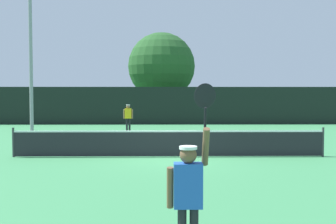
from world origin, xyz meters
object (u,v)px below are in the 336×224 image
Objects in this scene: light_pole at (30,36)px; parked_car_near at (277,110)px; tennis_ball at (195,151)px; large_tree at (162,66)px; player_receiving at (128,115)px; player_serving at (189,187)px.

light_pole is 23.92m from parked_car_near.
tennis_ball is 0.01× the size of large_tree.
player_receiving reaches higher than tennis_ball.
large_tree is at bearing 90.90° from player_serving.
player_receiving is 11.23m from large_tree.
large_tree is (-1.38, 18.66, 4.53)m from tennis_ball.
large_tree is 1.70× the size of parked_car_near.
large_tree reaches higher than player_serving.
player_serving reaches higher than player_receiving.
player_receiving is at bearing 97.26° from player_serving.
tennis_ball is (0.92, 10.74, -1.04)m from player_serving.
light_pole reaches higher than player_receiving.
large_tree is at bearing -173.37° from parked_car_near.
tennis_ball is at bearing -85.75° from large_tree.
light_pole is at bearing -142.15° from parked_car_near.
player_receiving is (-2.41, 18.93, -0.08)m from player_serving.
player_serving reaches higher than tennis_ball.
tennis_ball is at bearing 85.08° from player_serving.
light_pole is at bearing 36.41° from player_receiving.
player_serving is at bearing -89.10° from large_tree.
large_tree is (1.95, 10.47, 3.57)m from player_receiving.
large_tree is (6.57, 13.88, -0.65)m from light_pole.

